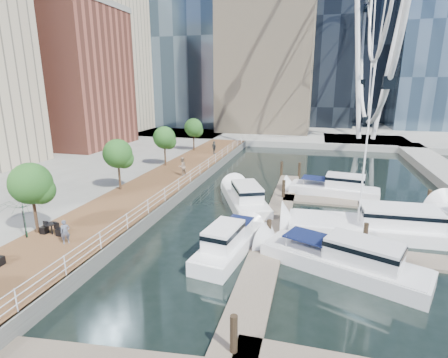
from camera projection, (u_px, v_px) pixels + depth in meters
ground at (181, 312)px, 16.24m from camera, size 520.00×520.00×0.00m
boardwalk at (150, 193)px, 32.33m from camera, size 6.00×60.00×1.00m
seawall at (180, 196)px, 31.59m from camera, size 0.25×60.00×1.00m
land_far at (299, 116)px, 111.28m from camera, size 200.00×114.00×1.00m
pier at (365, 142)px, 61.18m from camera, size 14.00×12.00×1.00m
railing at (179, 185)px, 31.34m from camera, size 0.10×60.00×1.05m
floating_docks at (346, 234)px, 23.46m from camera, size 16.00×34.00×2.60m
midrise_condos at (15, 59)px, 46.02m from camera, size 19.00×67.00×28.00m
street_trees at (118, 154)px, 30.99m from camera, size 2.60×42.60×4.60m
yacht_foreground at (341, 271)px, 19.84m from camera, size 10.26×6.25×2.15m
pedestrian_near at (65, 232)px, 20.81m from camera, size 0.63×0.62×1.47m
pedestrian_mid at (182, 166)px, 36.38m from camera, size 1.03×1.15×1.95m
pedestrian_far at (214, 148)px, 47.70m from camera, size 1.08×0.99×1.77m
moored_yachts at (373, 240)px, 23.81m from camera, size 25.23×31.63×11.50m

